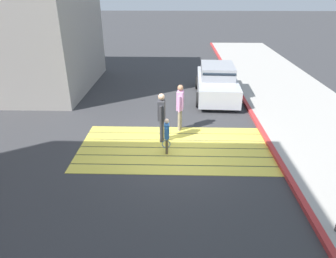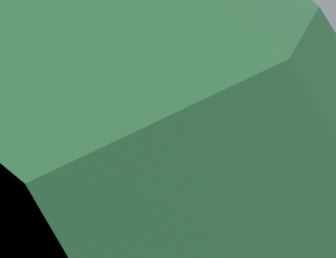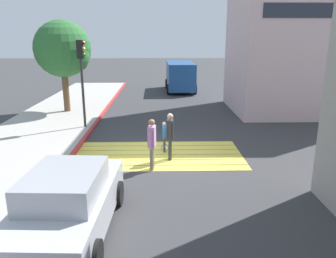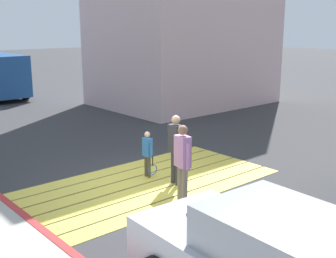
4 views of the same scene
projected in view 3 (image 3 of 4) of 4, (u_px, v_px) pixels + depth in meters
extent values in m
plane|color=#38383A|center=(158.00, 155.00, 12.77)|extent=(120.00, 120.00, 0.00)
cube|color=#EAD64C|center=(158.00, 168.00, 11.44)|extent=(6.40, 0.50, 0.01)
cube|color=#EAD64C|center=(158.00, 163.00, 11.97)|extent=(6.40, 0.50, 0.01)
cube|color=#EAD64C|center=(158.00, 157.00, 12.50)|extent=(6.40, 0.50, 0.01)
cube|color=#EAD64C|center=(158.00, 152.00, 13.03)|extent=(6.40, 0.50, 0.01)
cube|color=#EAD64C|center=(158.00, 148.00, 13.56)|extent=(6.40, 0.50, 0.01)
cube|color=#EAD64C|center=(158.00, 144.00, 14.09)|extent=(6.40, 0.50, 0.01)
cube|color=#ADA8A0|center=(11.00, 155.00, 12.63)|extent=(4.80, 40.00, 0.12)
cube|color=#BC3333|center=(73.00, 154.00, 12.68)|extent=(0.16, 40.00, 0.13)
cube|color=beige|center=(305.00, 24.00, 19.20)|extent=(8.00, 6.00, 10.20)
cube|color=#232B38|center=(333.00, 10.00, 16.15)|extent=(6.80, 0.03, 0.70)
cube|color=silver|center=(69.00, 209.00, 7.59)|extent=(2.00, 4.38, 0.80)
cube|color=#A0A2A9|center=(65.00, 184.00, 7.26)|extent=(1.62, 2.13, 0.60)
cube|color=#1E2833|center=(77.00, 170.00, 8.17)|extent=(1.49, 0.40, 0.49)
cylinder|color=black|center=(118.00, 193.00, 8.92)|extent=(0.25, 0.67, 0.66)
cylinder|color=black|center=(53.00, 193.00, 8.96)|extent=(0.25, 0.67, 0.66)
cylinder|color=black|center=(95.00, 256.00, 6.35)|extent=(0.25, 0.67, 0.66)
cylinder|color=black|center=(3.00, 255.00, 6.39)|extent=(0.25, 0.67, 0.66)
cube|color=#1E4C8C|center=(180.00, 75.00, 27.53)|extent=(2.18, 5.23, 2.10)
cube|color=#19232D|center=(183.00, 74.00, 24.97)|extent=(1.89, 0.09, 0.70)
cylinder|color=black|center=(168.00, 89.00, 26.18)|extent=(0.27, 0.80, 0.80)
cylinder|color=black|center=(195.00, 89.00, 26.26)|extent=(0.27, 0.80, 0.80)
cylinder|color=black|center=(167.00, 84.00, 29.29)|extent=(0.27, 0.80, 0.80)
cylinder|color=black|center=(191.00, 83.00, 29.37)|extent=(0.27, 0.80, 0.80)
cylinder|color=#2D2D2D|center=(83.00, 95.00, 15.94)|extent=(0.12, 0.12, 3.40)
cube|color=black|center=(80.00, 49.00, 15.37)|extent=(0.28, 0.28, 0.84)
sphere|color=maroon|center=(83.00, 43.00, 15.30)|extent=(0.18, 0.18, 0.18)
sphere|color=yellow|center=(83.00, 49.00, 15.37)|extent=(0.18, 0.18, 0.18)
sphere|color=#188429|center=(84.00, 55.00, 15.44)|extent=(0.18, 0.18, 0.18)
cylinder|color=brown|center=(66.00, 91.00, 19.50)|extent=(0.36, 0.36, 2.60)
sphere|color=#2D6B33|center=(62.00, 49.00, 18.85)|extent=(3.20, 3.20, 3.20)
sphere|color=#2D6B33|center=(72.00, 56.00, 18.68)|extent=(1.92, 1.92, 1.92)
cylinder|color=gray|center=(153.00, 157.00, 11.35)|extent=(0.13, 0.13, 0.84)
cylinder|color=gray|center=(152.00, 159.00, 11.17)|extent=(0.13, 0.13, 0.84)
cube|color=#D18CC6|center=(152.00, 136.00, 11.06)|extent=(0.28, 0.40, 0.70)
sphere|color=#9E7051|center=(152.00, 122.00, 10.93)|extent=(0.22, 0.22, 0.22)
cylinder|color=#D18CC6|center=(153.00, 137.00, 11.28)|extent=(0.09, 0.09, 0.59)
cylinder|color=#D18CC6|center=(151.00, 140.00, 10.87)|extent=(0.09, 0.09, 0.59)
cylinder|color=#333338|center=(170.00, 148.00, 12.26)|extent=(0.12, 0.12, 0.83)
cylinder|color=#333338|center=(170.00, 150.00, 12.09)|extent=(0.12, 0.12, 0.83)
cube|color=#333338|center=(170.00, 129.00, 11.97)|extent=(0.25, 0.38, 0.69)
sphere|color=tan|center=(170.00, 116.00, 11.85)|extent=(0.21, 0.21, 0.21)
cylinder|color=#333338|center=(170.00, 129.00, 12.20)|extent=(0.09, 0.09, 0.59)
cylinder|color=#333338|center=(170.00, 133.00, 11.79)|extent=(0.09, 0.09, 0.59)
cylinder|color=brown|center=(164.00, 144.00, 13.09)|extent=(0.09, 0.09, 0.57)
cylinder|color=brown|center=(164.00, 145.00, 12.97)|extent=(0.09, 0.09, 0.57)
cube|color=#3372BF|center=(164.00, 132.00, 12.89)|extent=(0.16, 0.25, 0.48)
sphere|color=beige|center=(164.00, 124.00, 12.80)|extent=(0.15, 0.15, 0.15)
cylinder|color=#3372BF|center=(164.00, 132.00, 13.06)|extent=(0.06, 0.06, 0.41)
cylinder|color=#3372BF|center=(164.00, 134.00, 12.76)|extent=(0.06, 0.06, 0.41)
cylinder|color=black|center=(165.00, 142.00, 12.81)|extent=(0.03, 0.03, 0.28)
torus|color=blue|center=(165.00, 148.00, 12.88)|extent=(0.28, 0.03, 0.28)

